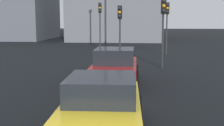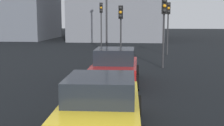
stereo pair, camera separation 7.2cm
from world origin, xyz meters
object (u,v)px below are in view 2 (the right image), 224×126
object	(u,v)px
car_yellow_second	(101,105)
traffic_light_far_left	(164,18)
car_red_lead	(115,67)
traffic_light_near_left	(168,17)
traffic_light_near_right	(101,16)
traffic_light_far_right	(121,21)

from	to	relation	value
car_yellow_second	traffic_light_far_left	size ratio (longest dim) A/B	1.05
car_red_lead	car_yellow_second	distance (m)	5.80
car_red_lead	car_yellow_second	world-z (taller)	car_red_lead
car_yellow_second	traffic_light_far_left	xyz separation A→B (m)	(10.26, -2.25, 2.16)
traffic_light_near_left	traffic_light_near_right	bearing A→B (deg)	-125.26
traffic_light_near_right	traffic_light_far_right	world-z (taller)	traffic_light_near_right
car_red_lead	traffic_light_near_right	world-z (taller)	traffic_light_near_right
car_yellow_second	traffic_light_near_right	bearing A→B (deg)	5.54
car_red_lead	traffic_light_near_right	distance (m)	14.73
traffic_light_near_right	traffic_light_far_left	bearing A→B (deg)	20.83
car_red_lead	car_yellow_second	size ratio (longest dim) A/B	1.00
traffic_light_near_left	car_yellow_second	bearing A→B (deg)	-14.49
traffic_light_near_right	traffic_light_far_right	size ratio (longest dim) A/B	1.14
car_red_lead	traffic_light_near_left	distance (m)	11.58
traffic_light_near_right	traffic_light_near_left	bearing A→B (deg)	53.43
car_red_lead	traffic_light_near_right	bearing A→B (deg)	9.26
traffic_light_near_left	traffic_light_far_right	world-z (taller)	traffic_light_near_left
traffic_light_near_left	traffic_light_far_right	distance (m)	4.68
car_red_lead	traffic_light_far_left	distance (m)	5.49
car_red_lead	traffic_light_far_left	world-z (taller)	traffic_light_far_left
car_red_lead	traffic_light_far_right	bearing A→B (deg)	1.51
car_yellow_second	traffic_light_near_left	size ratio (longest dim) A/B	1.03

